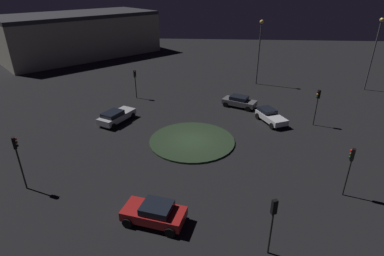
{
  "coord_description": "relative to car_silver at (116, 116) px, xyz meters",
  "views": [
    {
      "loc": [
        1.86,
        -26.71,
        14.43
      ],
      "look_at": [
        0.0,
        0.0,
        1.49
      ],
      "focal_mm": 28.85,
      "sensor_mm": 36.0,
      "label": 1
    }
  ],
  "objects": [
    {
      "name": "traffic_light_south",
      "position": [
        14.1,
        -17.36,
        2.01
      ],
      "size": [
        0.36,
        0.39,
        3.85
      ],
      "rotation": [
        0.0,
        0.0,
        1.95
      ],
      "color": "#2D2D2D",
      "rests_on": "ground_plane"
    },
    {
      "name": "roundabout_island",
      "position": [
        8.74,
        -4.02,
        -0.66
      ],
      "size": [
        8.38,
        8.38,
        0.17
      ],
      "primitive_type": "cylinder",
      "color": "#263823",
      "rests_on": "ground_plane"
    },
    {
      "name": "traffic_light_southeast",
      "position": [
        20.46,
        -11.52,
        2.05
      ],
      "size": [
        0.4,
        0.37,
        3.91
      ],
      "rotation": [
        0.0,
        0.0,
        2.57
      ],
      "color": "#2D2D2D",
      "rests_on": "ground_plane"
    },
    {
      "name": "car_white",
      "position": [
        17.13,
        1.24,
        -0.02
      ],
      "size": [
        3.24,
        4.33,
        1.34
      ],
      "rotation": [
        0.0,
        0.0,
        -1.14
      ],
      "color": "white",
      "rests_on": "ground_plane"
    },
    {
      "name": "car_grey",
      "position": [
        13.98,
        5.54,
        0.01
      ],
      "size": [
        4.41,
        3.3,
        1.42
      ],
      "rotation": [
        0.0,
        0.0,
        -0.45
      ],
      "color": "slate",
      "rests_on": "ground_plane"
    },
    {
      "name": "ground_plane",
      "position": [
        8.74,
        -4.02,
        -0.74
      ],
      "size": [
        115.69,
        115.69,
        0.0
      ],
      "primitive_type": "plane",
      "color": "black"
    },
    {
      "name": "streetlamp_northeast",
      "position": [
        32.56,
        13.55,
        5.64
      ],
      "size": [
        0.54,
        0.54,
        9.89
      ],
      "color": "#4C4C51",
      "rests_on": "ground_plane"
    },
    {
      "name": "car_red",
      "position": [
        7.09,
        -15.33,
        0.04
      ],
      "size": [
        4.36,
        2.82,
        1.48
      ],
      "rotation": [
        0.0,
        0.0,
        2.92
      ],
      "color": "red",
      "rests_on": "ground_plane"
    },
    {
      "name": "store_building",
      "position": [
        -16.86,
        32.58,
        3.46
      ],
      "size": [
        30.95,
        31.27,
        8.39
      ],
      "rotation": [
        0.0,
        0.0,
        3.94
      ],
      "color": "#ADA893",
      "rests_on": "ground_plane"
    },
    {
      "name": "car_silver",
      "position": [
        0.0,
        0.0,
        0.0
      ],
      "size": [
        3.54,
        4.89,
        1.41
      ],
      "rotation": [
        0.0,
        0.0,
        1.14
      ],
      "color": "silver",
      "rests_on": "ground_plane"
    },
    {
      "name": "traffic_light_southwest",
      "position": [
        -3.34,
        -12.39,
        2.38
      ],
      "size": [
        0.4,
        0.37,
        4.39
      ],
      "rotation": [
        0.0,
        0.0,
        0.61
      ],
      "color": "#2D2D2D",
      "rests_on": "ground_plane"
    },
    {
      "name": "streetlamp_northeast_near",
      "position": [
        17.22,
        15.26,
        5.47
      ],
      "size": [
        0.56,
        0.56,
        9.33
      ],
      "color": "#4C4C51",
      "rests_on": "ground_plane"
    },
    {
      "name": "traffic_light_northwest",
      "position": [
        0.45,
        7.81,
        1.96
      ],
      "size": [
        0.37,
        0.39,
        3.78
      ],
      "rotation": [
        0.0,
        0.0,
        -0.96
      ],
      "color": "#2D2D2D",
      "rests_on": "ground_plane"
    },
    {
      "name": "traffic_light_east",
      "position": [
        21.73,
        0.75,
        2.13
      ],
      "size": [
        0.39,
        0.36,
        4.02
      ],
      "rotation": [
        0.0,
        0.0,
        -2.79
      ],
      "color": "#2D2D2D",
      "rests_on": "ground_plane"
    }
  ]
}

